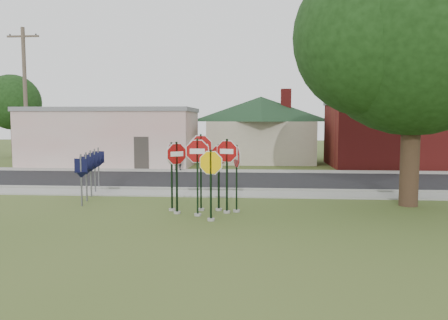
# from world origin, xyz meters

# --- Properties ---
(ground) EXTENTS (120.00, 120.00, 0.00)m
(ground) POSITION_xyz_m (0.00, 0.00, 0.00)
(ground) COLOR #3E541F
(ground) RESTS_ON ground
(sidewalk_near) EXTENTS (60.00, 1.60, 0.06)m
(sidewalk_near) POSITION_xyz_m (0.00, 5.50, 0.03)
(sidewalk_near) COLOR gray
(sidewalk_near) RESTS_ON ground
(road) EXTENTS (60.00, 7.00, 0.04)m
(road) POSITION_xyz_m (0.00, 10.00, 0.02)
(road) COLOR black
(road) RESTS_ON ground
(sidewalk_far) EXTENTS (60.00, 1.60, 0.06)m
(sidewalk_far) POSITION_xyz_m (0.00, 14.30, 0.03)
(sidewalk_far) COLOR gray
(sidewalk_far) RESTS_ON ground
(curb) EXTENTS (60.00, 0.20, 0.14)m
(curb) POSITION_xyz_m (0.00, 6.50, 0.07)
(curb) COLOR gray
(curb) RESTS_ON ground
(stop_sign_center) EXTENTS (1.11, 0.24, 2.78)m
(stop_sign_center) POSITION_xyz_m (-0.34, 1.12, 1.76)
(stop_sign_center) COLOR gray
(stop_sign_center) RESTS_ON ground
(stop_sign_yellow) EXTENTS (1.06, 0.24, 2.44)m
(stop_sign_yellow) POSITION_xyz_m (0.19, 0.41, 1.49)
(stop_sign_yellow) COLOR gray
(stop_sign_yellow) RESTS_ON ground
(stop_sign_left) EXTENTS (0.85, 0.64, 2.64)m
(stop_sign_left) POSITION_xyz_m (-1.11, 1.40, 1.64)
(stop_sign_left) COLOR gray
(stop_sign_left) RESTS_ON ground
(stop_sign_right) EXTENTS (1.04, 0.36, 2.74)m
(stop_sign_right) POSITION_xyz_m (0.63, 1.65, 1.72)
(stop_sign_right) COLOR gray
(stop_sign_right) RESTS_ON ground
(stop_sign_back_right) EXTENTS (0.89, 0.47, 2.51)m
(stop_sign_back_right) POSITION_xyz_m (0.31, 2.05, 1.53)
(stop_sign_back_right) COLOR gray
(stop_sign_back_right) RESTS_ON ground
(stop_sign_back_left) EXTENTS (1.12, 0.26, 2.91)m
(stop_sign_back_left) POSITION_xyz_m (-0.34, 2.02, 1.86)
(stop_sign_back_left) COLOR gray
(stop_sign_back_left) RESTS_ON ground
(stop_sign_far_right) EXTENTS (0.35, 1.03, 2.51)m
(stop_sign_far_right) POSITION_xyz_m (0.96, 1.85, 1.56)
(stop_sign_far_right) COLOR gray
(stop_sign_far_right) RESTS_ON ground
(stop_sign_far_left) EXTENTS (0.28, 0.96, 2.59)m
(stop_sign_far_left) POSITION_xyz_m (-1.39, 1.91, 1.59)
(stop_sign_far_left) COLOR gray
(stop_sign_far_left) RESTS_ON ground
(route_sign_row) EXTENTS (1.43, 4.63, 2.00)m
(route_sign_row) POSITION_xyz_m (-5.40, 4.50, 1.22)
(route_sign_row) COLOR #59595E
(route_sign_row) RESTS_ON ground
(building_stucco) EXTENTS (12.20, 6.20, 4.20)m
(building_stucco) POSITION_xyz_m (-9.00, 18.00, 2.15)
(building_stucco) COLOR beige
(building_stucco) RESTS_ON ground
(building_house) EXTENTS (11.60, 11.60, 6.20)m
(building_house) POSITION_xyz_m (2.00, 22.00, 3.65)
(building_house) COLOR #B7AC92
(building_house) RESTS_ON ground
(building_brick) EXTENTS (10.20, 6.20, 4.75)m
(building_brick) POSITION_xyz_m (12.00, 18.50, 2.40)
(building_brick) COLOR maroon
(building_brick) RESTS_ON ground
(oak_tree) EXTENTS (11.43, 10.83, 10.52)m
(oak_tree) POSITION_xyz_m (7.50, 3.50, 6.60)
(oak_tree) COLOR black
(oak_tree) RESTS_ON ground
(utility_pole_near) EXTENTS (2.20, 0.26, 9.50)m
(utility_pole_near) POSITION_xyz_m (-14.00, 15.20, 4.97)
(utility_pole_near) COLOR brown
(utility_pole_near) RESTS_ON ground
(bg_tree_left) EXTENTS (4.90, 4.90, 7.35)m
(bg_tree_left) POSITION_xyz_m (-20.00, 24.00, 4.88)
(bg_tree_left) COLOR black
(bg_tree_left) RESTS_ON ground
(pedestrian) EXTENTS (0.71, 0.53, 1.76)m
(pedestrian) POSITION_xyz_m (-3.42, 14.30, 0.94)
(pedestrian) COLOR black
(pedestrian) RESTS_ON sidewalk_far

